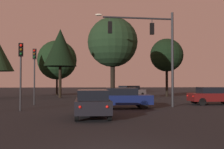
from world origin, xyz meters
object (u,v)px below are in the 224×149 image
object	(u,v)px
traffic_light_corner_left	(21,63)
car_nearside_lane	(92,103)
tree_left_far	(167,55)
tree_right_cluster	(113,42)
tree_lot_edge	(60,48)
car_crossing_left	(123,98)
traffic_signal_mast_arm	(152,42)
tree_center_horizon	(57,60)
car_far_lane	(130,91)
traffic_light_corner_right	(34,65)
car_crossing_right	(213,95)

from	to	relation	value
traffic_light_corner_left	car_nearside_lane	distance (m)	6.78
car_nearside_lane	tree_left_far	bearing A→B (deg)	64.87
tree_right_cluster	tree_lot_edge	distance (m)	10.57
traffic_light_corner_left	car_crossing_left	xyz separation A→B (m)	(7.09, 1.24, -2.44)
traffic_light_corner_left	tree_right_cluster	world-z (taller)	tree_right_cluster
traffic_signal_mast_arm	traffic_light_corner_left	distance (m)	9.97
traffic_light_corner_left	car_crossing_left	size ratio (longest dim) A/B	1.08
traffic_light_corner_left	tree_lot_edge	xyz separation A→B (m)	(1.24, 17.37, 3.06)
car_nearside_lane	tree_center_horizon	distance (m)	30.32
traffic_signal_mast_arm	car_crossing_left	distance (m)	5.07
traffic_signal_mast_arm	tree_center_horizon	distance (m)	24.92
tree_center_horizon	tree_right_cluster	xyz separation A→B (m)	(6.91, -16.86, 0.53)
traffic_signal_mast_arm	car_crossing_left	size ratio (longest dim) A/B	1.76
car_nearside_lane	car_far_lane	bearing A→B (deg)	75.76
tree_right_cluster	tree_left_far	bearing A→B (deg)	49.50
tree_left_far	tree_center_horizon	size ratio (longest dim) A/B	0.93
car_far_lane	traffic_light_corner_right	bearing A→B (deg)	-132.30
car_nearside_lane	car_crossing_right	distance (m)	13.72
car_nearside_lane	tree_left_far	xyz separation A→B (m)	(10.45, 22.27, 4.74)
traffic_light_corner_right	car_crossing_right	world-z (taller)	traffic_light_corner_right
tree_right_cluster	traffic_signal_mast_arm	bearing A→B (deg)	-68.26
car_crossing_left	tree_left_far	world-z (taller)	tree_left_far
car_far_lane	tree_center_horizon	xyz separation A→B (m)	(-9.83, 8.91, 4.54)
tree_left_far	tree_center_horizon	bearing A→B (deg)	153.92
traffic_signal_mast_arm	car_crossing_right	distance (m)	7.57
car_nearside_lane	car_crossing_left	bearing A→B (deg)	66.46
car_crossing_right	car_far_lane	distance (m)	13.24
car_crossing_right	tree_lot_edge	xyz separation A→B (m)	(-14.13, 12.97, 5.50)
tree_center_horizon	tree_lot_edge	xyz separation A→B (m)	(1.11, -8.02, 0.95)
traffic_light_corner_right	car_nearside_lane	xyz separation A→B (m)	(4.70, -9.77, -2.59)
traffic_signal_mast_arm	tree_left_far	xyz separation A→B (m)	(5.63, 15.73, 0.41)
tree_right_cluster	car_crossing_right	bearing A→B (deg)	-26.40
tree_lot_edge	traffic_signal_mast_arm	bearing A→B (deg)	-61.21
traffic_light_corner_right	car_nearside_lane	size ratio (longest dim) A/B	1.14
traffic_light_corner_right	car_crossing_left	size ratio (longest dim) A/B	1.14
car_far_lane	tree_center_horizon	size ratio (longest dim) A/B	0.54
traffic_light_corner_left	car_far_lane	world-z (taller)	traffic_light_corner_left
traffic_light_corner_left	car_crossing_right	xyz separation A→B (m)	(15.37, 4.40, -2.43)
car_crossing_right	tree_center_horizon	world-z (taller)	tree_center_horizon
traffic_light_corner_left	tree_left_far	bearing A→B (deg)	49.98
car_nearside_lane	tree_right_cluster	xyz separation A→B (m)	(2.33, 12.77, 5.08)
traffic_light_corner_right	car_crossing_right	distance (m)	15.63
tree_left_far	traffic_light_corner_right	bearing A→B (deg)	-140.46
tree_right_cluster	tree_lot_edge	world-z (taller)	tree_lot_edge
car_crossing_left	car_far_lane	bearing A→B (deg)	79.34
traffic_light_corner_right	tree_center_horizon	xyz separation A→B (m)	(0.13, 19.86, 1.95)
tree_left_far	tree_right_cluster	size ratio (longest dim) A/B	0.93
traffic_light_corner_left	car_far_lane	distance (m)	19.41
traffic_light_corner_left	tree_right_cluster	bearing A→B (deg)	50.51
traffic_signal_mast_arm	traffic_light_corner_right	xyz separation A→B (m)	(-9.52, 3.22, -1.73)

